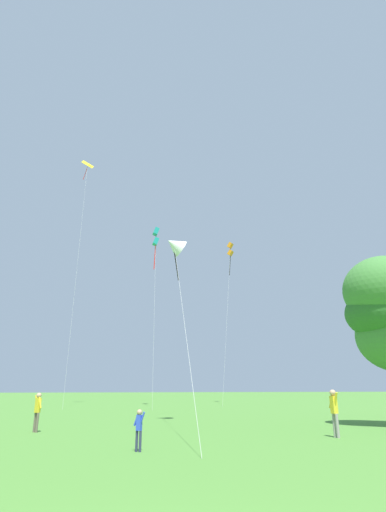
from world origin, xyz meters
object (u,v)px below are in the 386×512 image
Objects in this scene: kite_white_distant at (175,245)px; person_foreground_watcher at (334,408)px; kite_yellow_diamond at (86,177)px; person_child_small at (139,426)px; kite_teal_box at (156,238)px; person_near_tree at (38,408)px; kite_orange_box at (230,250)px.

kite_white_distant reaches higher than person_foreground_watcher.
kite_yellow_diamond reaches higher than kite_white_distant.
person_child_small is (2.03, -33.59, -25.63)m from kite_yellow_diamond.
kite_yellow_diamond is 17.27× the size of person_foreground_watcher.
kite_white_distant is at bearing -97.98° from kite_teal_box.
person_foreground_watcher reaches higher than person_child_small.
kite_white_distant reaches higher than person_near_tree.
kite_yellow_diamond is at bearing 106.53° from person_foreground_watcher.
kite_orange_box is 43.00m from person_child_small.
kite_yellow_diamond reaches higher than kite_orange_box.
kite_yellow_diamond is (-8.03, 4.26, 8.65)m from kite_teal_box.
kite_orange_box is (11.11, 5.58, 1.42)m from kite_teal_box.
kite_teal_box is 32.55m from person_foreground_watcher.
kite_orange_box is (14.00, 26.20, 9.59)m from kite_white_distant.
person_near_tree is 1.36× the size of person_child_small.
kite_teal_box is 12.24× the size of person_near_tree.
kite_orange_box is at bearing 26.66° from kite_teal_box.
kite_white_distant is at bearing -118.11° from kite_orange_box.
person_foreground_watcher is (10.70, -5.16, 0.08)m from person_near_tree.
person_child_small is at bearing -64.15° from person_near_tree.
kite_orange_box is at bearing 74.03° from person_foreground_watcher.
kite_white_distant is 30.47m from kite_yellow_diamond.
person_child_small is (-6.00, -29.33, -16.98)m from kite_teal_box.
kite_orange_box reaches higher than person_child_small.
person_near_tree is at bearing -111.96° from kite_teal_box.
person_near_tree is at bearing -92.43° from kite_yellow_diamond.
kite_teal_box is 11.27× the size of person_foreground_watcher.
kite_orange_box is at bearing 3.93° from kite_yellow_diamond.
kite_yellow_diamond is 25.53× the size of person_child_small.
kite_teal_box reaches higher than person_near_tree.
kite_orange_box is at bearing 54.41° from person_near_tree.
kite_yellow_diamond is (-5.14, 24.89, 16.82)m from kite_white_distant.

